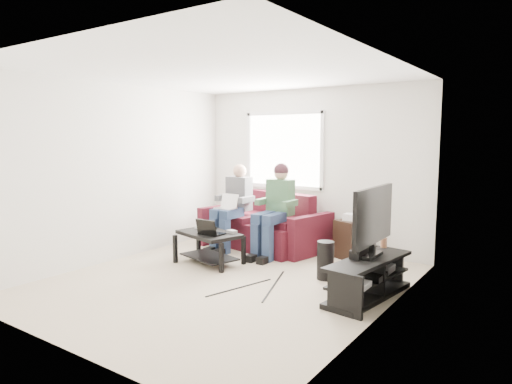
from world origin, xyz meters
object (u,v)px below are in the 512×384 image
at_px(tv_stand, 368,280).
at_px(end_table, 351,238).
at_px(sofa, 265,228).
at_px(coffee_table, 209,240).
at_px(tv, 373,218).
at_px(subwoofer, 325,260).

distance_m(tv_stand, end_table, 1.71).
height_order(sofa, tv_stand, sofa).
bearing_deg(tv_stand, coffee_table, 179.02).
height_order(tv, subwoofer, tv).
height_order(sofa, coffee_table, sofa).
bearing_deg(end_table, tv, -58.87).
xyz_separation_m(coffee_table, subwoofer, (1.71, 0.29, -0.09)).
relative_size(sofa, end_table, 3.10).
bearing_deg(coffee_table, sofa, 83.63).
relative_size(coffee_table, subwoofer, 2.08).
bearing_deg(subwoofer, sofa, 148.20).
distance_m(tv, subwoofer, 0.99).
relative_size(coffee_table, end_table, 1.52).
distance_m(subwoofer, end_table, 1.16).
relative_size(tv_stand, end_table, 2.07).
xyz_separation_m(sofa, tv, (2.26, -1.20, 0.58)).
bearing_deg(coffee_table, tv, 1.40).
bearing_deg(end_table, sofa, -172.66).
relative_size(sofa, subwoofer, 4.25).
relative_size(tv, subwoofer, 2.22).
bearing_deg(end_table, subwoofer, -83.12).
relative_size(tv, end_table, 1.62).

